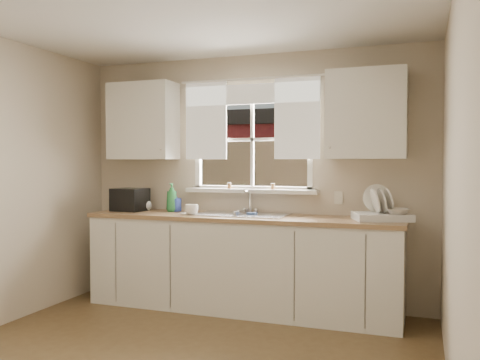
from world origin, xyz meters
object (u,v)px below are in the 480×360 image
(black_appliance, at_px, (130,200))
(cup, at_px, (192,210))
(soap_bottle_a, at_px, (172,197))
(dish_rack, at_px, (382,213))

(black_appliance, bearing_deg, cup, -6.49)
(soap_bottle_a, relative_size, cup, 2.26)
(soap_bottle_a, bearing_deg, cup, -40.55)
(soap_bottle_a, distance_m, black_appliance, 0.46)
(dish_rack, relative_size, black_appliance, 1.75)
(dish_rack, height_order, black_appliance, dish_rack)
(dish_rack, xyz_separation_m, cup, (-1.76, -0.17, -0.01))
(cup, height_order, black_appliance, black_appliance)
(soap_bottle_a, xyz_separation_m, cup, (0.34, -0.24, -0.10))
(dish_rack, height_order, cup, dish_rack)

